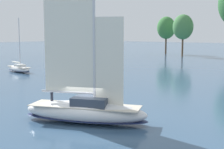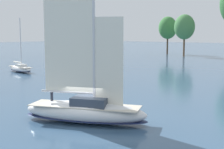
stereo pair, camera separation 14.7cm
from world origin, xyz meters
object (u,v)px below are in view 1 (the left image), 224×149
at_px(tree_shore_left, 166,28).
at_px(sailboat_main, 85,109).
at_px(tree_shore_center, 183,27).
at_px(channel_buoy, 81,86).
at_px(sailboat_moored_mid_channel, 19,69).

bearing_deg(tree_shore_left, sailboat_main, -64.50).
height_order(tree_shore_left, tree_shore_center, tree_shore_center).
height_order(tree_shore_left, channel_buoy, tree_shore_left).
relative_size(tree_shore_left, sailboat_moored_mid_channel, 1.31).
bearing_deg(tree_shore_center, sailboat_moored_mid_channel, -94.72).
relative_size(tree_shore_center, sailboat_main, 0.93).
distance_m(sailboat_main, channel_buoy, 11.75).
xyz_separation_m(sailboat_main, channel_buoy, (-8.53, 8.07, -0.37)).
relative_size(sailboat_main, sailboat_moored_mid_channel, 1.41).
bearing_deg(channel_buoy, tree_shore_left, 111.85).
bearing_deg(tree_shore_center, sailboat_main, -68.85).
distance_m(sailboat_main, sailboat_moored_mid_channel, 32.05).
xyz_separation_m(tree_shore_left, sailboat_moored_mid_channel, (4.45, -55.53, -7.43)).
bearing_deg(sailboat_moored_mid_channel, tree_shore_center, 85.28).
distance_m(tree_shore_center, channel_buoy, 58.47).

